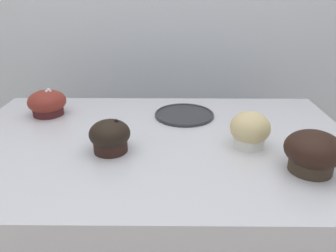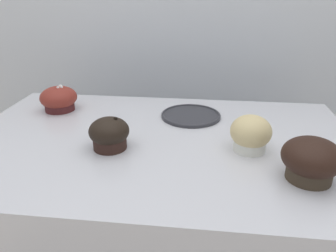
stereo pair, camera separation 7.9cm
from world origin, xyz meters
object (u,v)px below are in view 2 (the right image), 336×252
Objects in this scene: muffin_back_left at (109,134)px; muffin_front_center at (59,99)px; muffin_front_left at (251,134)px; muffin_back_right at (311,160)px; serving_plate at (191,115)px.

muffin_front_center is at bearing 134.42° from muffin_back_left.
muffin_back_left is at bearing -175.00° from muffin_front_left.
muffin_back_right reaches higher than muffin_front_center.
muffin_back_right is at bearing -25.55° from muffin_front_center.
muffin_back_left is 0.33m from muffin_front_left.
muffin_front_center and muffin_back_left have the same top height.
serving_plate is at bearing 127.39° from muffin_front_left.
muffin_front_left reaches higher than muffin_back_left.
muffin_back_left is 0.54× the size of serving_plate.
muffin_back_left is at bearing 168.98° from muffin_back_right.
muffin_back_right is (0.43, -0.08, 0.01)m from muffin_back_left.
muffin_back_left is at bearing -129.07° from serving_plate.
serving_plate is (-0.25, 0.31, -0.04)m from muffin_back_right.
muffin_back_left reaches higher than serving_plate.
muffin_front_left is (0.55, -0.20, 0.01)m from muffin_front_center.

